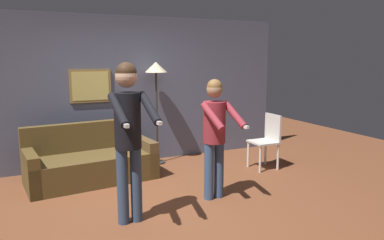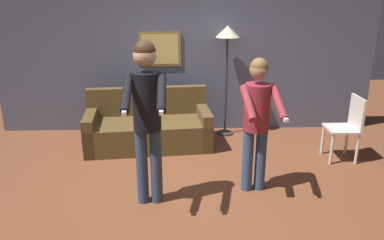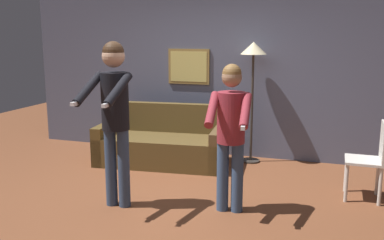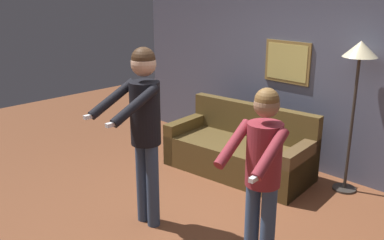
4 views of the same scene
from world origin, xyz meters
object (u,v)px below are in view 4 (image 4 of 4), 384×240
at_px(torchiere_lamp, 359,64).
at_px(person_standing_left, 144,120).
at_px(couch, 240,152).
at_px(person_standing_right, 262,164).

height_order(torchiere_lamp, person_standing_left, person_standing_left).
bearing_deg(person_standing_left, couch, 94.71).
distance_m(torchiere_lamp, person_standing_left, 2.50).
xyz_separation_m(couch, person_standing_left, (0.14, -1.71, 0.86)).
xyz_separation_m(person_standing_left, person_standing_right, (1.24, 0.25, -0.17)).
bearing_deg(couch, torchiere_lamp, 20.90).
distance_m(couch, torchiere_lamp, 1.86).
distance_m(torchiere_lamp, person_standing_right, 2.03).
height_order(couch, person_standing_left, person_standing_left).
bearing_deg(couch, person_standing_right, -46.59).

